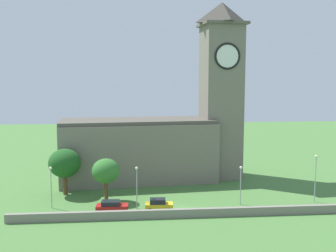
{
  "coord_description": "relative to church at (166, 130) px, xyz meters",
  "views": [
    {
      "loc": [
        -7.06,
        -58.21,
        20.04
      ],
      "look_at": [
        -1.2,
        7.38,
        11.92
      ],
      "focal_mm": 42.81,
      "sensor_mm": 36.0,
      "label": 1
    }
  ],
  "objects": [
    {
      "name": "streetlamp_east_mid",
      "position": [
        22.59,
        -16.89,
        -4.63
      ],
      "size": [
        0.44,
        0.44,
        7.73
      ],
      "color": "#9EA0A5",
      "rests_on": "ground"
    },
    {
      "name": "streetlamp_central",
      "position": [
        10.35,
        -17.09,
        -5.51
      ],
      "size": [
        0.44,
        0.44,
        6.19
      ],
      "color": "#9EA0A5",
      "rests_on": "ground"
    },
    {
      "name": "tree_riverside_west",
      "position": [
        -10.8,
        -13.5,
        -4.74
      ],
      "size": [
        4.43,
        4.43,
        7.03
      ],
      "color": "brown",
      "rests_on": "ground"
    },
    {
      "name": "streetlamp_west_mid",
      "position": [
        -5.9,
        -17.7,
        -5.29
      ],
      "size": [
        0.44,
        0.44,
        6.56
      ],
      "color": "#9EA0A5",
      "rests_on": "ground"
    },
    {
      "name": "tree_riverside_east",
      "position": [
        -17.99,
        -9.15,
        -4.26
      ],
      "size": [
        5.42,
        5.42,
        7.95
      ],
      "color": "brown",
      "rests_on": "ground"
    },
    {
      "name": "car_red",
      "position": [
        -9.66,
        -18.84,
        -8.84
      ],
      "size": [
        4.8,
        2.45,
        1.73
      ],
      "color": "red",
      "rests_on": "ground"
    },
    {
      "name": "car_yellow",
      "position": [
        -2.66,
        -19.03,
        -8.75
      ],
      "size": [
        4.23,
        2.27,
        1.92
      ],
      "color": "gold",
      "rests_on": "ground"
    },
    {
      "name": "quay_barrier",
      "position": [
        0.62,
        -22.11,
        -9.08
      ],
      "size": [
        49.44,
        0.7,
        1.28
      ],
      "primitive_type": "cube",
      "color": "gray",
      "rests_on": "ground"
    },
    {
      "name": "streetlamp_west_end",
      "position": [
        -18.9,
        -16.23,
        -5.32
      ],
      "size": [
        0.44,
        0.44,
        6.51
      ],
      "color": "#9EA0A5",
      "rests_on": "ground"
    },
    {
      "name": "ground_plane",
      "position": [
        0.62,
        -3.76,
        -9.72
      ],
      "size": [
        200.0,
        200.0,
        0.0
      ],
      "primitive_type": "plane",
      "color": "#477538"
    },
    {
      "name": "church",
      "position": [
        0.0,
        0.0,
        0.0
      ],
      "size": [
        35.96,
        13.27,
        34.27
      ],
      "color": "slate",
      "rests_on": "ground"
    }
  ]
}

